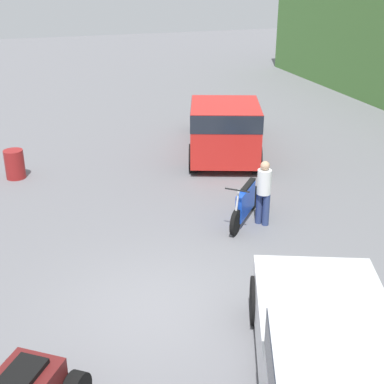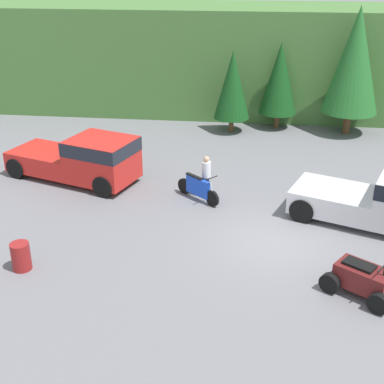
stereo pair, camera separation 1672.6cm
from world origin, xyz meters
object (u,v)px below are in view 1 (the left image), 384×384
at_px(pickup_truck_red, 224,126).
at_px(dirt_bike, 245,204).
at_px(rider_person, 264,191).
at_px(steel_barrel, 15,164).

bearing_deg(pickup_truck_red, dirt_bike, 4.47).
bearing_deg(rider_person, dirt_bike, -77.77).
relative_size(dirt_bike, rider_person, 1.05).
relative_size(rider_person, steel_barrel, 1.90).
xyz_separation_m(pickup_truck_red, dirt_bike, (4.83, -1.24, -0.56)).
height_order(pickup_truck_red, rider_person, pickup_truck_red).
distance_m(pickup_truck_red, dirt_bike, 5.01).
bearing_deg(steel_barrel, rider_person, 48.98).
xyz_separation_m(dirt_bike, rider_person, (0.29, 0.35, 0.43)).
bearing_deg(pickup_truck_red, steel_barrel, -70.86).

